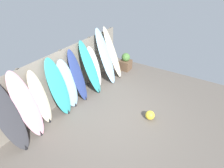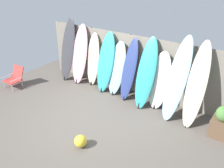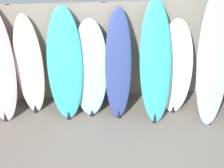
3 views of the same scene
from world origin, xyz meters
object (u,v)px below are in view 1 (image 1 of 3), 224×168
at_px(surfboard_navy_5, 78,76).
at_px(surfboard_teal_3, 59,88).
at_px(surfboard_charcoal_0, 7,116).
at_px(surfboard_skyblue_8, 106,57).
at_px(planter_box, 126,62).
at_px(surfboard_cream_2, 40,99).
at_px(surfboard_teal_6, 90,68).
at_px(surfboard_pink_1, 27,106).
at_px(surfboard_white_7, 94,68).
at_px(surfboard_skyblue_4, 68,84).
at_px(beach_ball, 150,115).
at_px(surfboard_cream_9, 113,53).

bearing_deg(surfboard_navy_5, surfboard_teal_3, 178.83).
bearing_deg(surfboard_charcoal_0, surfboard_skyblue_8, -2.19).
relative_size(surfboard_charcoal_0, planter_box, 2.61).
distance_m(surfboard_cream_2, surfboard_teal_6, 2.03).
height_order(surfboard_pink_1, surfboard_cream_2, surfboard_pink_1).
height_order(surfboard_charcoal_0, surfboard_white_7, surfboard_charcoal_0).
height_order(surfboard_skyblue_4, surfboard_teal_6, surfboard_teal_6).
height_order(surfboard_teal_6, beach_ball, surfboard_teal_6).
xyz_separation_m(surfboard_teal_6, planter_box, (2.16, -0.28, -0.59)).
bearing_deg(surfboard_teal_3, surfboard_skyblue_4, 3.32).
height_order(surfboard_cream_2, surfboard_teal_3, surfboard_teal_3).
distance_m(surfboard_cream_9, beach_ball, 3.04).
height_order(surfboard_navy_5, planter_box, surfboard_navy_5).
height_order(planter_box, beach_ball, planter_box).
height_order(surfboard_skyblue_4, surfboard_white_7, surfboard_skyblue_4).
bearing_deg(surfboard_charcoal_0, surfboard_skyblue_4, 0.68).
bearing_deg(surfboard_charcoal_0, surfboard_white_7, 0.19).
relative_size(surfboard_charcoal_0, surfboard_cream_2, 1.21).
height_order(surfboard_teal_3, surfboard_skyblue_4, surfboard_teal_3).
distance_m(surfboard_pink_1, beach_ball, 3.47).
distance_m(surfboard_teal_3, planter_box, 3.65).
height_order(surfboard_charcoal_0, surfboard_cream_9, surfboard_charcoal_0).
bearing_deg(surfboard_white_7, surfboard_cream_2, 177.42).
distance_m(surfboard_skyblue_8, surfboard_cream_9, 0.50).
bearing_deg(surfboard_teal_6, surfboard_white_7, 16.58).
distance_m(surfboard_teal_3, beach_ball, 2.89).
bearing_deg(surfboard_navy_5, surfboard_cream_2, 174.62).
xyz_separation_m(surfboard_skyblue_4, surfboard_skyblue_8, (1.94, -0.17, 0.24)).
xyz_separation_m(surfboard_charcoal_0, surfboard_pink_1, (0.51, 0.02, -0.08)).
bearing_deg(planter_box, surfboard_teal_6, 172.59).
distance_m(surfboard_white_7, beach_ball, 2.71).
distance_m(surfboard_pink_1, surfboard_cream_2, 0.49).
relative_size(surfboard_pink_1, surfboard_white_7, 1.21).
bearing_deg(surfboard_pink_1, surfboard_skyblue_4, 0.18).
bearing_deg(surfboard_white_7, surfboard_skyblue_8, -16.64).
height_order(surfboard_charcoal_0, beach_ball, surfboard_charcoal_0).
distance_m(surfboard_teal_3, surfboard_skyblue_4, 0.41).
height_order(surfboard_navy_5, surfboard_teal_6, surfboard_teal_6).
bearing_deg(beach_ball, surfboard_teal_6, 83.34).
height_order(surfboard_pink_1, planter_box, surfboard_pink_1).
bearing_deg(surfboard_teal_6, surfboard_pink_1, 177.34).
bearing_deg(surfboard_cream_9, planter_box, -15.76).
bearing_deg(surfboard_teal_3, surfboard_cream_9, -3.29).
height_order(surfboard_navy_5, surfboard_cream_9, surfboard_cream_9).
distance_m(surfboard_cream_2, surfboard_cream_9, 3.42).
xyz_separation_m(surfboard_charcoal_0, surfboard_cream_9, (4.39, -0.16, -0.00)).
height_order(surfboard_cream_2, beach_ball, surfboard_cream_2).
height_order(surfboard_navy_5, beach_ball, surfboard_navy_5).
relative_size(surfboard_cream_9, planter_box, 2.60).
bearing_deg(surfboard_skyblue_4, beach_ball, -73.59).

